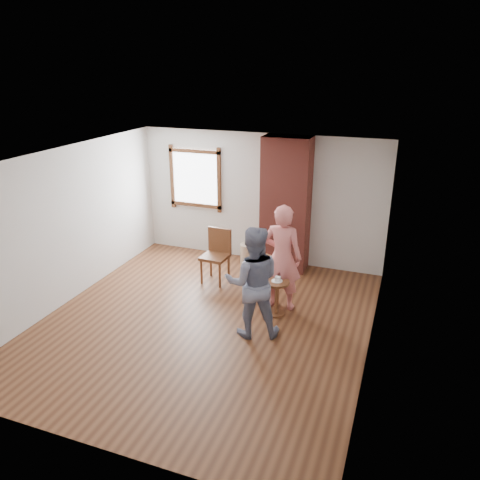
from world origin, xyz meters
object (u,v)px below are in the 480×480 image
(stoneware_crock, at_px, (248,254))
(man, at_px, (253,282))
(dining_chair_left, at_px, (217,252))
(dining_chair_right, at_px, (268,278))
(side_table, at_px, (277,292))
(person_pink, at_px, (282,257))

(stoneware_crock, distance_m, man, 2.68)
(stoneware_crock, relative_size, dining_chair_left, 0.43)
(dining_chair_left, xyz_separation_m, dining_chair_right, (1.16, -0.55, -0.09))
(side_table, bearing_deg, dining_chair_right, 128.52)
(dining_chair_right, xyz_separation_m, side_table, (0.25, -0.31, -0.07))
(stoneware_crock, xyz_separation_m, dining_chair_right, (0.85, -1.45, 0.26))
(dining_chair_right, relative_size, person_pink, 0.47)
(stoneware_crock, height_order, side_table, side_table)
(man, relative_size, person_pink, 0.96)
(stoneware_crock, relative_size, dining_chair_right, 0.51)
(person_pink, bearing_deg, side_table, 92.89)
(man, bearing_deg, person_pink, -121.41)
(dining_chair_left, height_order, side_table, dining_chair_left)
(dining_chair_right, bearing_deg, person_pink, 18.55)
(side_table, xyz_separation_m, man, (-0.18, -0.67, 0.45))
(side_table, relative_size, person_pink, 0.34)
(dining_chair_left, bearing_deg, stoneware_crock, 75.02)
(man, bearing_deg, dining_chair_right, -107.08)
(stoneware_crock, relative_size, person_pink, 0.24)
(stoneware_crock, bearing_deg, man, -69.38)
(dining_chair_left, height_order, dining_chair_right, dining_chair_left)
(stoneware_crock, height_order, dining_chair_right, dining_chair_right)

